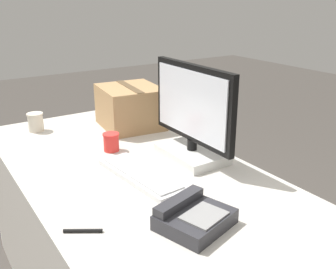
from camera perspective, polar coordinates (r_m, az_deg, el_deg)
The scene contains 8 objects.
office_desk at distance 1.87m, azimuth -4.69°, elevation -15.50°, with size 1.80×0.90×0.76m.
monitor at distance 1.71m, azimuth 3.54°, elevation 2.06°, with size 0.52×0.21×0.42m.
keyboard at distance 1.59m, azimuth -3.90°, elevation -5.91°, with size 0.46×0.18×0.03m.
desk_phone at distance 1.28m, azimuth 3.73°, elevation -11.89°, with size 0.24×0.26×0.08m.
paper_cup_left at distance 2.22m, azimuth -18.66°, elevation 1.72°, with size 0.09×0.09×0.10m.
paper_cup_right at distance 1.86m, azimuth -8.24°, elevation -1.09°, with size 0.08×0.08×0.09m.
cardboard_box at distance 2.17m, azimuth -5.50°, elevation 4.03°, with size 0.37×0.34×0.23m.
pen_marker at distance 1.29m, azimuth -12.25°, elevation -13.48°, with size 0.08×0.11×0.01m.
Camera 1 is at (1.35, -0.70, 1.46)m, focal length 42.00 mm.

